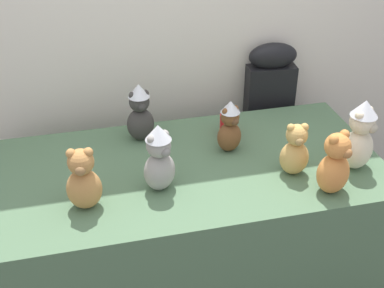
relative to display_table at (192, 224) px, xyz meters
name	(u,v)px	position (x,y,z in m)	size (l,w,h in m)	color
wall_back	(161,3)	(0.00, 0.71, 0.94)	(7.00, 0.08, 2.60)	silver
display_table	(192,224)	(0.00, 0.00, 0.00)	(1.82, 0.91, 0.73)	#4C6B4C
instrument_case	(267,125)	(0.61, 0.59, 0.18)	(0.29, 0.14, 1.07)	black
teddy_bear_honey	(295,151)	(0.44, -0.17, 0.48)	(0.15, 0.13, 0.26)	tan
teddy_bear_ash	(159,158)	(-0.18, -0.14, 0.52)	(0.19, 0.18, 0.32)	gray
teddy_bear_chestnut	(230,127)	(0.21, 0.09, 0.50)	(0.15, 0.14, 0.27)	brown
teddy_bear_charcoal	(140,113)	(-0.20, 0.30, 0.51)	(0.15, 0.13, 0.31)	#383533
teddy_bear_ginger	(335,165)	(0.55, -0.33, 0.50)	(0.19, 0.18, 0.30)	#D17F3D
teddy_bear_cream	(360,136)	(0.74, -0.19, 0.53)	(0.20, 0.20, 0.35)	beige
teddy_bear_caramel	(83,181)	(-0.51, -0.19, 0.50)	(0.16, 0.14, 0.29)	#B27A42
party_cup_red	(227,124)	(0.25, 0.25, 0.42)	(0.08, 0.08, 0.11)	red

